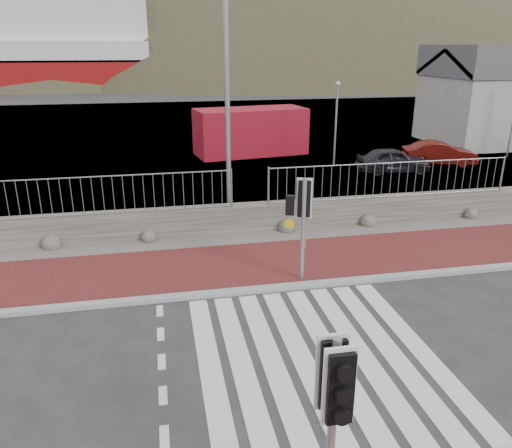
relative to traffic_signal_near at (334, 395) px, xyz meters
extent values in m
plane|color=#28282B|center=(0.98, 3.35, -1.94)|extent=(220.00, 220.00, 0.00)
cube|color=maroon|center=(0.98, 7.85, -1.90)|extent=(40.00, 3.00, 0.08)
cube|color=gray|center=(0.98, 6.35, -1.89)|extent=(40.00, 0.25, 0.12)
cube|color=silver|center=(-1.12, 3.35, -1.94)|extent=(0.42, 5.60, 0.01)
cube|color=silver|center=(-0.52, 3.35, -1.94)|extent=(0.42, 5.60, 0.01)
cube|color=silver|center=(0.08, 3.35, -1.94)|extent=(0.42, 5.60, 0.01)
cube|color=silver|center=(0.68, 3.35, -1.94)|extent=(0.42, 5.60, 0.01)
cube|color=silver|center=(1.28, 3.35, -1.94)|extent=(0.42, 5.60, 0.01)
cube|color=silver|center=(1.88, 3.35, -1.94)|extent=(0.42, 5.60, 0.01)
cube|color=silver|center=(2.48, 3.35, -1.94)|extent=(0.42, 5.60, 0.01)
cube|color=silver|center=(3.08, 3.35, -1.94)|extent=(0.42, 5.60, 0.01)
cube|color=#59544C|center=(0.98, 9.85, -1.91)|extent=(40.00, 1.50, 0.06)
cube|color=#47433A|center=(0.98, 10.65, -1.49)|extent=(40.00, 0.60, 0.90)
cylinder|color=gray|center=(-3.82, 10.50, 0.16)|extent=(8.40, 0.04, 0.04)
cylinder|color=gray|center=(0.38, 10.50, -0.44)|extent=(0.07, 0.07, 1.20)
cylinder|color=gray|center=(5.78, 10.50, 0.16)|extent=(8.40, 0.04, 0.04)
cylinder|color=gray|center=(1.58, 10.50, -0.44)|extent=(0.07, 0.07, 1.20)
cylinder|color=gray|center=(9.98, 10.50, -0.44)|extent=(0.07, 0.07, 1.20)
cube|color=#4C4C4F|center=(0.98, 31.25, -1.94)|extent=(120.00, 40.00, 0.50)
cube|color=#3F4C54|center=(0.98, 66.25, -1.94)|extent=(220.00, 50.00, 0.05)
cube|color=silver|center=(-17.02, 71.25, 7.06)|extent=(30.00, 12.00, 6.00)
ellipsoid|color=#2C3520|center=(-14.02, 91.25, -21.94)|extent=(106.40, 68.40, 76.00)
ellipsoid|color=#2C3520|center=(30.98, 91.25, -27.94)|extent=(140.00, 90.00, 100.00)
cylinder|color=gray|center=(0.00, 0.00, -0.59)|extent=(0.11, 0.11, 2.70)
cube|color=black|center=(0.00, 0.00, 0.22)|extent=(0.39, 0.24, 1.01)
sphere|color=#0CE53F|center=(0.00, 0.00, -0.06)|extent=(0.14, 0.14, 0.14)
cylinder|color=gray|center=(1.62, 6.70, -0.57)|extent=(0.11, 0.11, 2.75)
cube|color=#D89B0C|center=(1.62, 6.70, -0.91)|extent=(0.16, 0.12, 0.22)
cube|color=black|center=(1.62, 6.70, 0.26)|extent=(0.45, 0.35, 1.03)
sphere|color=#0CE53F|center=(1.62, 6.70, -0.03)|extent=(0.15, 0.15, 0.15)
cube|color=black|center=(1.29, 6.80, 0.12)|extent=(0.25, 0.22, 0.49)
cylinder|color=gray|center=(0.45, 11.45, 2.65)|extent=(0.16, 0.16, 9.18)
cube|color=maroon|center=(3.33, 22.77, -0.69)|extent=(6.33, 3.40, 2.51)
imported|color=black|center=(9.19, 17.17, -1.35)|extent=(3.60, 1.71, 1.19)
imported|color=#510E0B|center=(12.22, 18.20, -1.35)|extent=(3.78, 2.09, 1.18)
camera|label=1|loc=(-1.83, -4.51, 3.83)|focal=35.00mm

